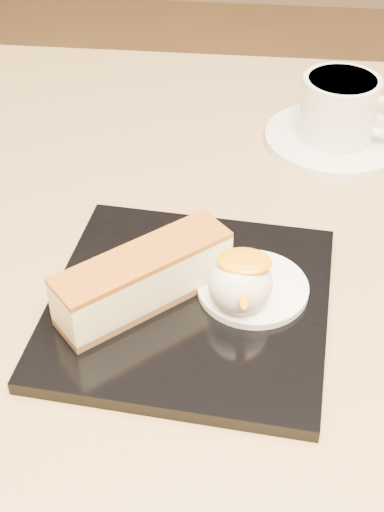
# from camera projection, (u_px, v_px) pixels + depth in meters

# --- Properties ---
(table) EXTENTS (0.80, 0.80, 0.72)m
(table) POSITION_uv_depth(u_px,v_px,m) (202.00, 360.00, 0.74)
(table) COLOR black
(table) RESTS_ON ground
(dessert_plate) EXTENTS (0.24, 0.24, 0.01)m
(dessert_plate) POSITION_uv_depth(u_px,v_px,m) (189.00, 304.00, 0.57)
(dessert_plate) COLOR black
(dessert_plate) RESTS_ON table
(cheesecake) EXTENTS (0.13, 0.13, 0.05)m
(cheesecake) POSITION_uv_depth(u_px,v_px,m) (144.00, 278.00, 0.55)
(cheesecake) COLOR brown
(cheesecake) RESTS_ON dessert_plate
(cream_smear) EXTENTS (0.09, 0.09, 0.01)m
(cream_smear) POSITION_uv_depth(u_px,v_px,m) (253.00, 288.00, 0.58)
(cream_smear) COLOR white
(cream_smear) RESTS_ON dessert_plate
(ice_cream_scoop) EXTENTS (0.05, 0.05, 0.05)m
(ice_cream_scoop) POSITION_uv_depth(u_px,v_px,m) (240.00, 283.00, 0.55)
(ice_cream_scoop) COLOR white
(ice_cream_scoop) RESTS_ON cream_smear
(mango_sauce) EXTENTS (0.04, 0.03, 0.01)m
(mango_sauce) POSITION_uv_depth(u_px,v_px,m) (244.00, 261.00, 0.53)
(mango_sauce) COLOR orange
(mango_sauce) RESTS_ON ice_cream_scoop
(mint_sprig) EXTENTS (0.03, 0.02, 0.00)m
(mint_sprig) POSITION_uv_depth(u_px,v_px,m) (219.00, 262.00, 0.59)
(mint_sprig) COLOR #2C7D29
(mint_sprig) RESTS_ON cream_smear
(saucer) EXTENTS (0.15, 0.15, 0.01)m
(saucer) POSITION_uv_depth(u_px,v_px,m) (334.00, 139.00, 0.77)
(saucer) COLOR white
(saucer) RESTS_ON table
(coffee_cup) EXTENTS (0.11, 0.08, 0.07)m
(coffee_cup) POSITION_uv_depth(u_px,v_px,m) (341.00, 107.00, 0.75)
(coffee_cup) COLOR white
(coffee_cup) RESTS_ON saucer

